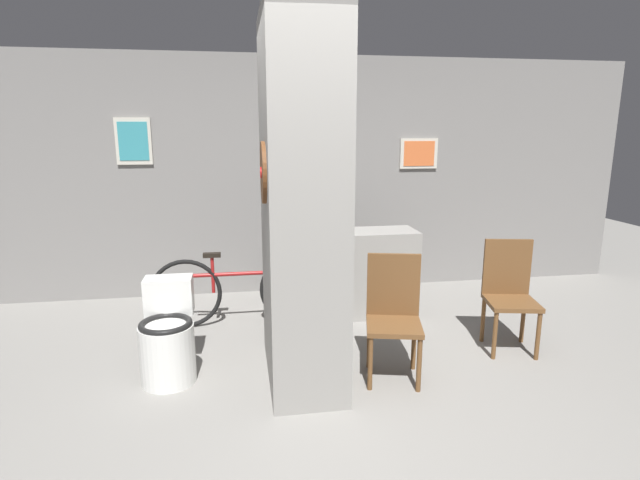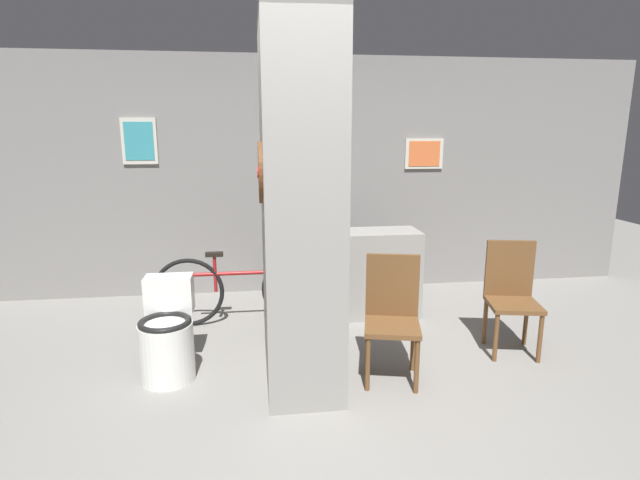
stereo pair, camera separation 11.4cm
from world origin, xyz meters
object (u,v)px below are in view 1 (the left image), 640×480
(chair_by_doorway, at_px, (509,291))
(bottle_tall, at_px, (311,221))
(bicycle, at_px, (241,290))
(chair_near_pillar, at_px, (393,312))
(toilet, at_px, (168,339))

(chair_by_doorway, distance_m, bottle_tall, 1.90)
(bicycle, bearing_deg, chair_by_doorway, -21.29)
(chair_near_pillar, xyz_separation_m, bottle_tall, (-0.42, 1.35, 0.46))
(chair_by_doorway, height_order, bicycle, chair_by_doorway)
(toilet, relative_size, bicycle, 0.43)
(chair_near_pillar, bearing_deg, toilet, -173.52)
(toilet, distance_m, bicycle, 1.12)
(toilet, height_order, chair_near_pillar, chair_near_pillar)
(chair_near_pillar, relative_size, chair_by_doorway, 1.00)
(chair_near_pillar, relative_size, bicycle, 0.55)
(chair_by_doorway, height_order, bottle_tall, bottle_tall)
(chair_near_pillar, xyz_separation_m, chair_by_doorway, (1.11, 0.32, 0.00))
(bottle_tall, bearing_deg, chair_near_pillar, -72.77)
(bicycle, xyz_separation_m, bottle_tall, (0.69, 0.17, 0.61))
(bicycle, height_order, bottle_tall, bottle_tall)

